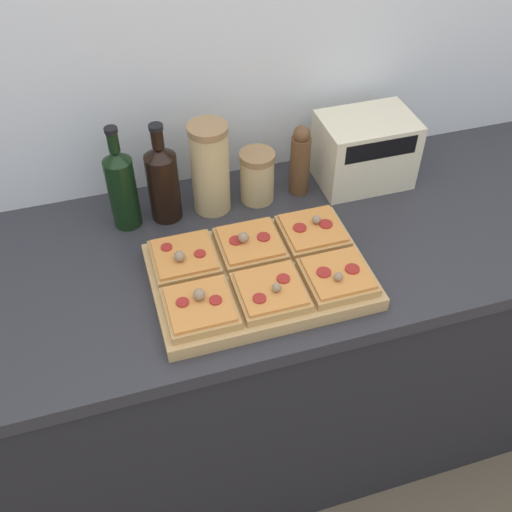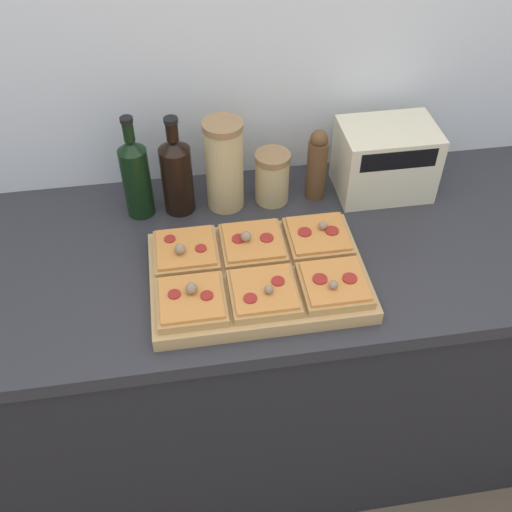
# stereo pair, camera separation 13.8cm
# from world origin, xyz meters

# --- Properties ---
(wall_back) EXTENTS (6.00, 0.06, 2.50)m
(wall_back) POSITION_xyz_m (0.00, 0.67, 1.25)
(wall_back) COLOR silver
(wall_back) RESTS_ON ground_plane
(kitchen_counter) EXTENTS (2.63, 0.67, 0.91)m
(kitchen_counter) POSITION_xyz_m (0.00, 0.32, 0.45)
(kitchen_counter) COLOR #232328
(kitchen_counter) RESTS_ON ground_plane
(cutting_board) EXTENTS (0.49, 0.34, 0.04)m
(cutting_board) POSITION_xyz_m (-0.01, 0.20, 0.93)
(cutting_board) COLOR tan
(cutting_board) RESTS_ON kitchen_counter
(pizza_slice_back_left) EXTENTS (0.15, 0.15, 0.05)m
(pizza_slice_back_left) POSITION_xyz_m (-0.17, 0.28, 0.96)
(pizza_slice_back_left) COLOR tan
(pizza_slice_back_left) RESTS_ON cutting_board
(pizza_slice_back_center) EXTENTS (0.15, 0.15, 0.05)m
(pizza_slice_back_center) POSITION_xyz_m (-0.01, 0.28, 0.96)
(pizza_slice_back_center) COLOR tan
(pizza_slice_back_center) RESTS_ON cutting_board
(pizza_slice_back_right) EXTENTS (0.15, 0.15, 0.05)m
(pizza_slice_back_right) POSITION_xyz_m (0.15, 0.28, 0.96)
(pizza_slice_back_right) COLOR tan
(pizza_slice_back_right) RESTS_ON cutting_board
(pizza_slice_front_left) EXTENTS (0.15, 0.15, 0.05)m
(pizza_slice_front_left) POSITION_xyz_m (-0.17, 0.12, 0.96)
(pizza_slice_front_left) COLOR tan
(pizza_slice_front_left) RESTS_ON cutting_board
(pizza_slice_front_center) EXTENTS (0.15, 0.15, 0.05)m
(pizza_slice_front_center) POSITION_xyz_m (-0.01, 0.12, 0.96)
(pizza_slice_front_center) COLOR tan
(pizza_slice_front_center) RESTS_ON cutting_board
(pizza_slice_front_right) EXTENTS (0.15, 0.15, 0.05)m
(pizza_slice_front_right) POSITION_xyz_m (0.15, 0.12, 0.96)
(pizza_slice_front_right) COLOR tan
(pizza_slice_front_right) RESTS_ON cutting_board
(olive_oil_bottle) EXTENTS (0.07, 0.07, 0.28)m
(olive_oil_bottle) POSITION_xyz_m (-0.27, 0.50, 1.02)
(olive_oil_bottle) COLOR black
(olive_oil_bottle) RESTS_ON kitchen_counter
(wine_bottle) EXTENTS (0.08, 0.08, 0.27)m
(wine_bottle) POSITION_xyz_m (-0.17, 0.50, 1.02)
(wine_bottle) COLOR black
(wine_bottle) RESTS_ON kitchen_counter
(grain_jar_tall) EXTENTS (0.10, 0.10, 0.25)m
(grain_jar_tall) POSITION_xyz_m (-0.05, 0.50, 1.03)
(grain_jar_tall) COLOR tan
(grain_jar_tall) RESTS_ON kitchen_counter
(grain_jar_short) EXTENTS (0.09, 0.09, 0.15)m
(grain_jar_short) POSITION_xyz_m (0.08, 0.50, 0.98)
(grain_jar_short) COLOR tan
(grain_jar_short) RESTS_ON kitchen_counter
(pepper_mill) EXTENTS (0.05, 0.05, 0.20)m
(pepper_mill) POSITION_xyz_m (0.20, 0.50, 1.01)
(pepper_mill) COLOR brown
(pepper_mill) RESTS_ON kitchen_counter
(toaster_oven) EXTENTS (0.27, 0.17, 0.19)m
(toaster_oven) POSITION_xyz_m (0.38, 0.50, 1.00)
(toaster_oven) COLOR beige
(toaster_oven) RESTS_ON kitchen_counter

